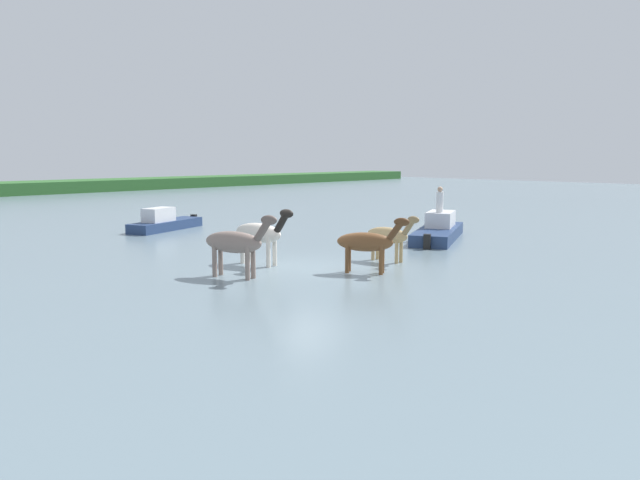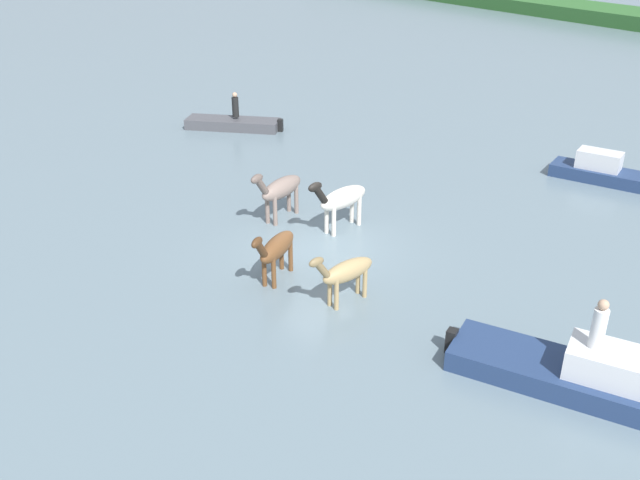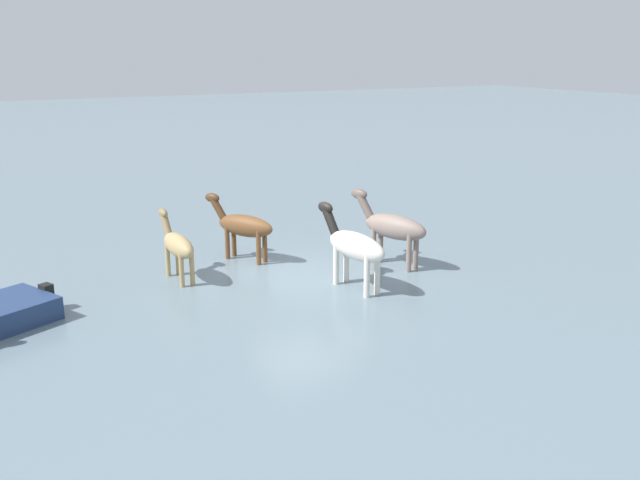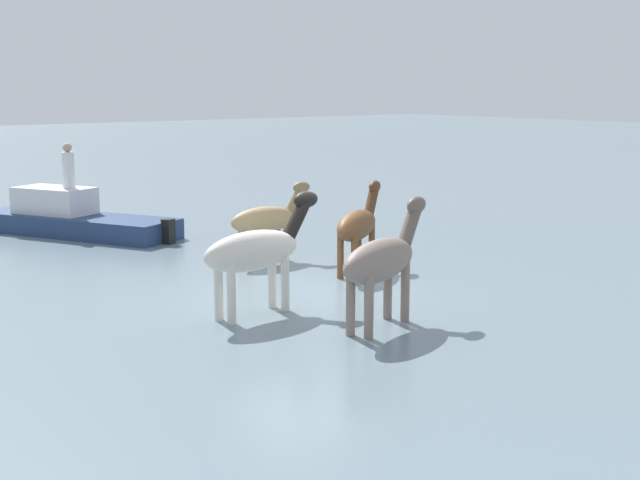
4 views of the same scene
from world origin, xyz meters
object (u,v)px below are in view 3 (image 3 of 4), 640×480
object	(u,v)px
horse_chestnut_trailing	(178,245)
horse_dun_straggler	(392,227)
horse_rear_stallion	(354,246)
horse_mid_herd	(243,226)

from	to	relation	value
horse_chestnut_trailing	horse_dun_straggler	size ratio (longest dim) A/B	0.86
horse_chestnut_trailing	horse_rear_stallion	bearing A→B (deg)	-129.73
horse_chestnut_trailing	horse_mid_herd	bearing A→B (deg)	-72.26
horse_dun_straggler	horse_rear_stallion	bearing A→B (deg)	101.59
horse_mid_herd	horse_rear_stallion	bearing A→B (deg)	172.85
horse_chestnut_trailing	horse_mid_herd	world-z (taller)	horse_mid_herd
horse_rear_stallion	horse_chestnut_trailing	bearing A→B (deg)	45.28
horse_rear_stallion	horse_dun_straggler	world-z (taller)	horse_rear_stallion
horse_chestnut_trailing	horse_mid_herd	distance (m)	2.33
horse_dun_straggler	horse_mid_herd	size ratio (longest dim) A/B	1.16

